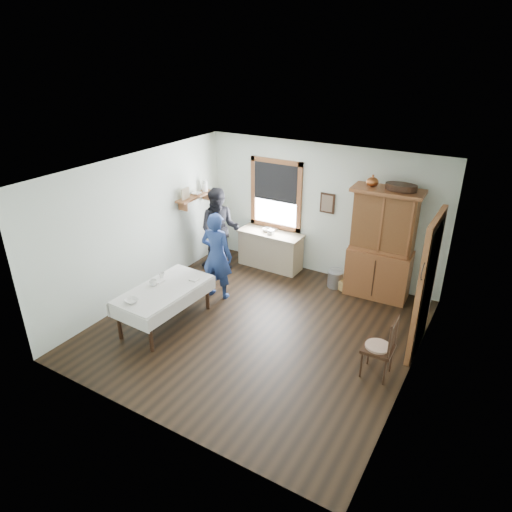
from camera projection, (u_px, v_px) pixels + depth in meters
name	position (u px, v px, depth m)	size (l,w,h in m)	color
room	(257.00, 256.00, 7.20)	(5.01, 5.01, 2.70)	black
window	(276.00, 191.00, 9.46)	(1.18, 0.07, 1.48)	white
doorway	(428.00, 283.00, 6.81)	(0.09, 1.14, 2.22)	#453E31
wall_shelf	(196.00, 195.00, 9.40)	(0.24, 1.00, 0.44)	#985A2F
framed_picture	(327.00, 203.00, 8.96)	(0.30, 0.04, 0.40)	black
rug_beater	(425.00, 263.00, 6.14)	(0.27, 0.27, 0.01)	black
work_counter	(270.00, 250.00, 9.76)	(1.39, 0.53, 0.79)	tan
china_hutch	(381.00, 245.00, 8.36)	(1.24, 0.59, 2.11)	#985A2F
dining_table	(165.00, 306.00, 7.78)	(0.89, 1.70, 0.68)	silver
spindle_chair	(379.00, 346.00, 6.49)	(0.46, 0.46, 1.00)	black
pail	(335.00, 279.00, 9.04)	(0.30, 0.30, 0.32)	#9B9FA3
wicker_basket	(346.00, 285.00, 8.94)	(0.33, 0.23, 0.20)	tan
woman_blue	(217.00, 259.00, 8.45)	(0.57, 0.37, 1.56)	navy
figure_dark	(220.00, 232.00, 9.54)	(0.79, 0.62, 1.63)	black
table_cup_a	(153.00, 283.00, 7.70)	(0.13, 0.13, 0.10)	white
table_cup_b	(162.00, 275.00, 7.98)	(0.10, 0.10, 0.09)	white
table_bowl	(131.00, 301.00, 7.21)	(0.24, 0.24, 0.06)	white
counter_book	(266.00, 229.00, 9.73)	(0.18, 0.25, 0.02)	#735F4D
counter_bowl	(267.00, 230.00, 9.64)	(0.20, 0.20, 0.06)	white
shelf_bowl	(196.00, 193.00, 9.39)	(0.22, 0.22, 0.05)	white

